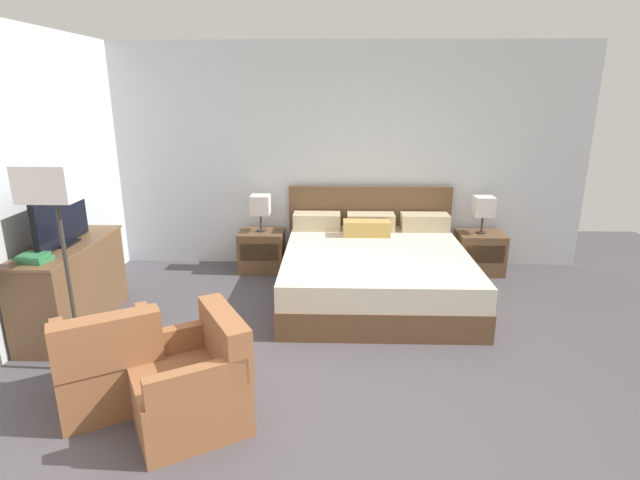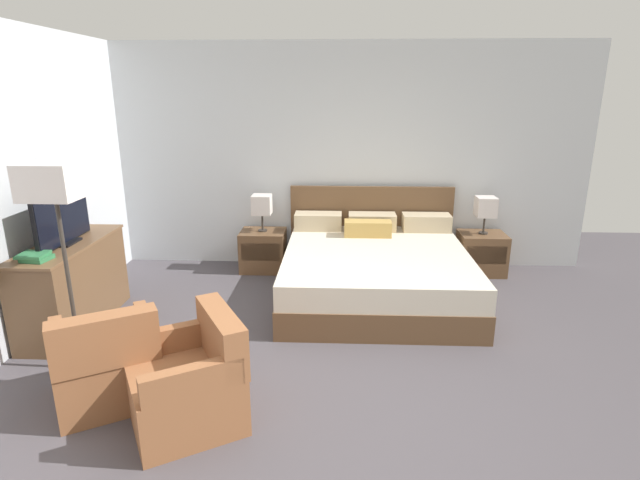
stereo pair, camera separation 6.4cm
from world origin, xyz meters
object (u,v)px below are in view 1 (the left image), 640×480
table_lamp_right (484,207)px  dresser (71,285)px  book_blue_cover (32,256)px  armchair_by_window (109,366)px  tv (61,217)px  armchair_companion (194,384)px  table_lamp_left (260,205)px  nightstand_left (262,251)px  floor_lamp (55,194)px  nightstand_right (479,253)px  book_red_cover (36,260)px  bed (375,269)px

table_lamp_right → dresser: table_lamp_right is taller
book_blue_cover → armchair_by_window: (0.87, -0.70, -0.58)m
tv → armchair_companion: tv is taller
table_lamp_left → dresser: 2.28m
dresser → armchair_by_window: bearing=-53.9°
nightstand_left → floor_lamp: 2.90m
dresser → floor_lamp: size_ratio=0.81×
nightstand_right → floor_lamp: size_ratio=0.33×
tv → table_lamp_right: bearing=21.0°
dresser → book_red_cover: (0.02, -0.48, 0.42)m
table_lamp_right → armchair_companion: table_lamp_right is taller
dresser → book_red_cover: bearing=-88.0°
nightstand_left → armchair_companion: bearing=-90.5°
bed → armchair_companion: (-1.37, -2.25, -0.01)m
table_lamp_right → armchair_by_window: (-3.38, -2.80, -0.54)m
bed → dresser: (-2.90, -0.86, 0.13)m
armchair_companion → floor_lamp: floor_lamp is taller
armchair_by_window → table_lamp_right: bearing=39.6°
bed → nightstand_right: size_ratio=3.91×
bed → table_lamp_right: size_ratio=4.74×
table_lamp_left → armchair_companion: bearing=-90.5°
book_red_cover → floor_lamp: floor_lamp is taller
book_red_cover → nightstand_left: bearing=53.8°
bed → book_red_cover: bed is taller
book_red_cover → armchair_by_window: 1.23m
table_lamp_right → armchair_companion: 4.09m
floor_lamp → nightstand_right: bearing=32.1°
nightstand_right → book_blue_cover: size_ratio=2.56×
bed → nightstand_right: bed is taller
armchair_companion → table_lamp_right: bearing=48.0°
dresser → book_blue_cover: 0.66m
tv → bed: bearing=16.7°
nightstand_left → dresser: (-1.55, -1.61, 0.17)m
armchair_by_window → floor_lamp: floor_lamp is taller
table_lamp_left → tv: tv is taller
armchair_companion → floor_lamp: bearing=150.6°
bed → tv: bearing=-163.3°
tv → armchair_by_window: 1.66m
nightstand_right → table_lamp_right: bearing=90.0°
nightstand_right → table_lamp_left: size_ratio=1.21×
book_red_cover → dresser: bearing=92.0°
nightstand_left → nightstand_right: (2.69, 0.00, 0.00)m
table_lamp_right → book_blue_cover: size_ratio=2.12×
book_blue_cover → floor_lamp: floor_lamp is taller
table_lamp_left → dresser: (-1.55, -1.62, -0.41)m
nightstand_right → table_lamp_left: table_lamp_left is taller
book_red_cover → armchair_companion: (1.51, -0.91, -0.55)m
book_blue_cover → armchair_companion: size_ratio=0.23×
floor_lamp → book_blue_cover: bearing=146.7°
nightstand_right → dresser: 4.54m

